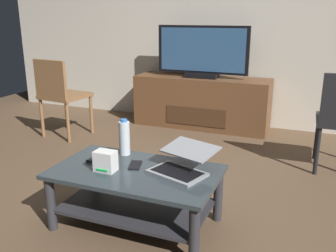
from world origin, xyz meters
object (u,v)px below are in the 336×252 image
at_px(coffee_table, 136,187).
at_px(media_cabinet, 202,102).
at_px(tv_remote, 96,158).
at_px(laptop, 183,163).
at_px(router_box, 105,161).
at_px(cell_phone, 135,165).
at_px(water_bottle_near, 124,138).
at_px(side_chair, 60,93).
at_px(television, 202,53).

relative_size(coffee_table, media_cabinet, 0.65).
bearing_deg(tv_remote, coffee_table, -4.65).
relative_size(laptop, router_box, 3.34).
distance_m(media_cabinet, router_box, 2.37).
height_order(laptop, cell_phone, laptop).
xyz_separation_m(water_bottle_near, tv_remote, (-0.14, -0.15, -0.11)).
xyz_separation_m(media_cabinet, laptop, (0.55, -2.20, 0.14)).
bearing_deg(tv_remote, cell_phone, 5.40).
xyz_separation_m(coffee_table, router_box, (-0.17, -0.08, 0.18)).
bearing_deg(tv_remote, laptop, 8.74).
relative_size(coffee_table, side_chair, 1.20).
xyz_separation_m(media_cabinet, side_chair, (-1.31, -0.97, 0.20)).
height_order(media_cabinet, router_box, media_cabinet).
relative_size(television, water_bottle_near, 4.26).
height_order(television, router_box, television).
bearing_deg(tv_remote, media_cabinet, 95.42).
bearing_deg(television, router_box, -87.55).
height_order(television, laptop, television).
xyz_separation_m(coffee_table, cell_phone, (-0.03, 0.06, 0.12)).
distance_m(side_chair, cell_phone, 1.99).
bearing_deg(coffee_table, water_bottle_near, 131.22).
bearing_deg(laptop, cell_phone, -175.10).
relative_size(media_cabinet, water_bottle_near, 6.30).
distance_m(coffee_table, water_bottle_near, 0.38).
distance_m(water_bottle_near, tv_remote, 0.23).
bearing_deg(water_bottle_near, router_box, -85.00).
xyz_separation_m(television, cell_phone, (0.23, -2.20, -0.50)).
bearing_deg(router_box, laptop, 20.09).
bearing_deg(router_box, media_cabinet, 92.42).
bearing_deg(laptop, coffee_table, -162.96).
bearing_deg(side_chair, water_bottle_near, -38.40).
bearing_deg(coffee_table, side_chair, 140.13).
xyz_separation_m(television, side_chair, (-1.31, -0.95, -0.39)).
relative_size(media_cabinet, side_chair, 1.85).
bearing_deg(media_cabinet, laptop, -76.02).
relative_size(television, side_chair, 1.25).
xyz_separation_m(coffee_table, tv_remote, (-0.33, 0.07, 0.13)).
bearing_deg(cell_phone, television, 79.08).
bearing_deg(water_bottle_near, television, 92.07).
xyz_separation_m(media_cabinet, tv_remote, (-0.06, -2.22, 0.09)).
height_order(media_cabinet, tv_remote, media_cabinet).
xyz_separation_m(side_chair, tv_remote, (1.25, -1.25, -0.11)).
relative_size(router_box, tv_remote, 0.82).
relative_size(media_cabinet, cell_phone, 11.43).
relative_size(laptop, water_bottle_near, 1.72).
xyz_separation_m(side_chair, water_bottle_near, (1.38, -1.10, 0.00)).
distance_m(coffee_table, tv_remote, 0.36).
height_order(coffee_table, television, television).
relative_size(coffee_table, cell_phone, 7.44).
height_order(side_chair, water_bottle_near, side_chair).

